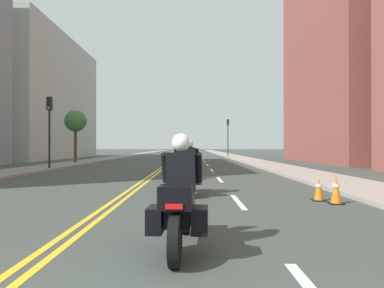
{
  "coord_description": "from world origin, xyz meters",
  "views": [
    {
      "loc": [
        1.93,
        -1.06,
        1.42
      ],
      "look_at": [
        1.8,
        26.9,
        1.61
      ],
      "focal_mm": 33.01,
      "sensor_mm": 36.0,
      "label": 1
    }
  ],
  "objects": [
    {
      "name": "ground_plane",
      "position": [
        0.0,
        48.0,
        0.0
      ],
      "size": [
        264.0,
        264.0,
        0.0
      ],
      "primitive_type": "plane",
      "color": "#3D443F"
    },
    {
      "name": "sidewalk_left",
      "position": [
        -7.56,
        48.0,
        0.06
      ],
      "size": [
        2.65,
        144.0,
        0.12
      ],
      "primitive_type": "cube",
      "color": "gray",
      "rests_on": "ground"
    },
    {
      "name": "sidewalk_right",
      "position": [
        7.56,
        48.0,
        0.06
      ],
      "size": [
        2.65,
        144.0,
        0.12
      ],
      "primitive_type": "cube",
      "color": "#9F968D",
      "rests_on": "ground"
    },
    {
      "name": "centreline_yellow_inner",
      "position": [
        -0.12,
        48.0,
        0.0
      ],
      "size": [
        0.12,
        132.0,
        0.01
      ],
      "primitive_type": "cube",
      "color": "yellow",
      "rests_on": "ground"
    },
    {
      "name": "centreline_yellow_outer",
      "position": [
        0.12,
        48.0,
        0.0
      ],
      "size": [
        0.12,
        132.0,
        0.01
      ],
      "primitive_type": "cube",
      "color": "yellow",
      "rests_on": "ground"
    },
    {
      "name": "lane_dashes_white",
      "position": [
        3.12,
        29.0,
        0.0
      ],
      "size": [
        0.14,
        56.4,
        0.01
      ],
      "color": "silver",
      "rests_on": "ground"
    },
    {
      "name": "building_left_1",
      "position": [
        -15.75,
        41.07,
        7.17
      ],
      "size": [
        6.52,
        21.82,
        14.34
      ],
      "color": "#AAB0AA",
      "rests_on": "ground"
    },
    {
      "name": "building_right_1",
      "position": [
        17.16,
        31.1,
        11.73
      ],
      "size": [
        9.36,
        16.93,
        23.46
      ],
      "color": "brown",
      "rests_on": "ground"
    },
    {
      "name": "motorcycle_0",
      "position": [
        1.77,
        3.77,
        0.65
      ],
      "size": [
        0.78,
        2.28,
        1.61
      ],
      "rotation": [
        0.0,
        0.0,
        -0.06
      ],
      "color": "black",
      "rests_on": "ground"
    },
    {
      "name": "motorcycle_1",
      "position": [
        1.84,
        9.23,
        0.68
      ],
      "size": [
        0.78,
        2.17,
        1.64
      ],
      "rotation": [
        0.0,
        0.0,
        -0.04
      ],
      "color": "black",
      "rests_on": "ground"
    },
    {
      "name": "motorcycle_2",
      "position": [
        1.44,
        14.14,
        0.66
      ],
      "size": [
        0.76,
        2.19,
        1.65
      ],
      "rotation": [
        0.0,
        0.0,
        -0.01
      ],
      "color": "black",
      "rests_on": "ground"
    },
    {
      "name": "motorcycle_3",
      "position": [
        1.83,
        19.56,
        0.67
      ],
      "size": [
        0.78,
        2.08,
        1.64
      ],
      "rotation": [
        0.0,
        0.0,
        0.04
      ],
      "color": "black",
      "rests_on": "ground"
    },
    {
      "name": "motorcycle_4",
      "position": [
        1.4,
        24.54,
        0.66
      ],
      "size": [
        0.76,
        2.17,
        1.64
      ],
      "rotation": [
        0.0,
        0.0,
        -0.01
      ],
      "color": "black",
      "rests_on": "ground"
    },
    {
      "name": "motorcycle_5",
      "position": [
        1.83,
        29.78,
        0.66
      ],
      "size": [
        0.78,
        2.11,
        1.58
      ],
      "rotation": [
        0.0,
        0.0,
        0.05
      ],
      "color": "black",
      "rests_on": "ground"
    },
    {
      "name": "motorcycle_6",
      "position": [
        1.41,
        35.63,
        0.66
      ],
      "size": [
        0.77,
        2.19,
        1.61
      ],
      "rotation": [
        0.0,
        0.0,
        0.02
      ],
      "color": "black",
      "rests_on": "ground"
    },
    {
      "name": "motorcycle_7",
      "position": [
        1.84,
        40.27,
        0.66
      ],
      "size": [
        0.77,
        2.23,
        1.61
      ],
      "rotation": [
        0.0,
        0.0,
        -0.03
      ],
      "color": "black",
      "rests_on": "ground"
    },
    {
      "name": "traffic_cone_0",
      "position": [
        5.24,
        8.14,
        0.31
      ],
      "size": [
        0.31,
        0.31,
        0.63
      ],
      "color": "black",
      "rests_on": "ground"
    },
    {
      "name": "traffic_cone_1",
      "position": [
        5.48,
        7.63,
        0.36
      ],
      "size": [
        0.32,
        0.32,
        0.73
      ],
      "color": "black",
      "rests_on": "ground"
    },
    {
      "name": "traffic_light_near",
      "position": [
        -6.63,
        20.09,
        3.04
      ],
      "size": [
        0.28,
        0.38,
        4.4
      ],
      "color": "black",
      "rests_on": "ground"
    },
    {
      "name": "traffic_light_far",
      "position": [
        6.63,
        44.98,
        3.4
      ],
      "size": [
        0.28,
        0.38,
        4.97
      ],
      "color": "black",
      "rests_on": "ground"
    },
    {
      "name": "street_tree_0",
      "position": [
        -7.79,
        28.32,
        3.49
      ],
      "size": [
        1.81,
        1.81,
        4.45
      ],
      "color": "#503621",
      "rests_on": "ground"
    }
  ]
}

